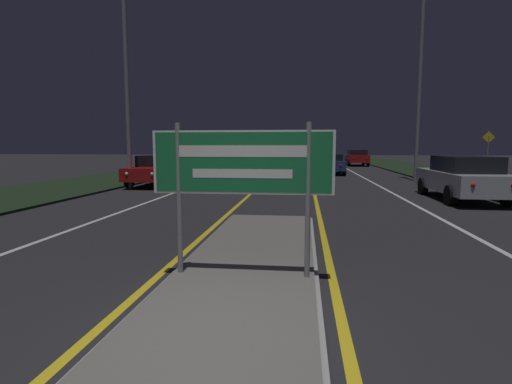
# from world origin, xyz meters

# --- Properties ---
(ground_plane) EXTENTS (160.00, 160.00, 0.00)m
(ground_plane) POSITION_xyz_m (0.00, 0.00, 0.00)
(ground_plane) COLOR #232326
(median_island) EXTENTS (2.03, 9.31, 0.10)m
(median_island) POSITION_xyz_m (0.00, 1.82, 0.04)
(median_island) COLOR #999993
(median_island) RESTS_ON ground_plane
(verge_left) EXTENTS (5.00, 100.00, 0.08)m
(verge_left) POSITION_xyz_m (-9.50, 20.00, 0.04)
(verge_left) COLOR black
(verge_left) RESTS_ON ground_plane
(verge_right) EXTENTS (5.00, 100.00, 0.08)m
(verge_right) POSITION_xyz_m (9.50, 20.00, 0.04)
(verge_right) COLOR black
(verge_right) RESTS_ON ground_plane
(centre_line_yellow_left) EXTENTS (0.12, 70.00, 0.01)m
(centre_line_yellow_left) POSITION_xyz_m (-1.20, 25.00, 0.00)
(centre_line_yellow_left) COLOR gold
(centre_line_yellow_left) RESTS_ON ground_plane
(centre_line_yellow_right) EXTENTS (0.12, 70.00, 0.01)m
(centre_line_yellow_right) POSITION_xyz_m (1.20, 25.00, 0.00)
(centre_line_yellow_right) COLOR gold
(centre_line_yellow_right) RESTS_ON ground_plane
(lane_line_white_left) EXTENTS (0.12, 70.00, 0.01)m
(lane_line_white_left) POSITION_xyz_m (-4.20, 25.00, 0.00)
(lane_line_white_left) COLOR silver
(lane_line_white_left) RESTS_ON ground_plane
(lane_line_white_right) EXTENTS (0.12, 70.00, 0.01)m
(lane_line_white_right) POSITION_xyz_m (4.20, 25.00, 0.00)
(lane_line_white_right) COLOR silver
(lane_line_white_right) RESTS_ON ground_plane
(edge_line_white_left) EXTENTS (0.10, 70.00, 0.01)m
(edge_line_white_left) POSITION_xyz_m (-7.20, 25.00, 0.00)
(edge_line_white_left) COLOR silver
(edge_line_white_left) RESTS_ON ground_plane
(edge_line_white_right) EXTENTS (0.10, 70.00, 0.01)m
(edge_line_white_right) POSITION_xyz_m (7.20, 25.00, 0.00)
(edge_line_white_right) COLOR silver
(edge_line_white_right) RESTS_ON ground_plane
(highway_sign) EXTENTS (2.37, 0.07, 2.01)m
(highway_sign) POSITION_xyz_m (0.00, 1.82, 1.52)
(highway_sign) COLOR gray
(highway_sign) RESTS_ON median_island
(streetlight_left_near) EXTENTS (0.48, 0.48, 10.67)m
(streetlight_left_near) POSITION_xyz_m (-6.56, 12.89, 6.44)
(streetlight_left_near) COLOR gray
(streetlight_left_near) RESTS_ON ground_plane
(streetlight_right_near) EXTENTS (0.50, 0.50, 10.84)m
(streetlight_right_near) POSITION_xyz_m (6.56, 18.26, 6.66)
(streetlight_right_near) COLOR gray
(streetlight_right_near) RESTS_ON ground_plane
(car_receding_0) EXTENTS (1.84, 4.64, 1.47)m
(car_receding_0) POSITION_xyz_m (6.04, 10.70, 0.77)
(car_receding_0) COLOR #B7B7BC
(car_receding_0) RESTS_ON ground_plane
(car_receding_1) EXTENTS (1.85, 4.52, 1.30)m
(car_receding_1) POSITION_xyz_m (2.44, 23.10, 0.69)
(car_receding_1) COLOR navy
(car_receding_1) RESTS_ON ground_plane
(car_receding_2) EXTENTS (1.89, 4.75, 1.46)m
(car_receding_2) POSITION_xyz_m (5.62, 34.62, 0.78)
(car_receding_2) COLOR maroon
(car_receding_2) RESTS_ON ground_plane
(car_receding_3) EXTENTS (1.95, 4.19, 1.47)m
(car_receding_3) POSITION_xyz_m (2.48, 42.33, 0.80)
(car_receding_3) COLOR #4C514C
(car_receding_3) RESTS_ON ground_plane
(car_approaching_0) EXTENTS (1.89, 4.60, 1.37)m
(car_approaching_0) POSITION_xyz_m (-5.87, 14.57, 0.73)
(car_approaching_0) COLOR maroon
(car_approaching_0) RESTS_ON ground_plane
(warning_sign) EXTENTS (0.60, 0.06, 2.48)m
(warning_sign) POSITION_xyz_m (10.13, 18.50, 1.57)
(warning_sign) COLOR gray
(warning_sign) RESTS_ON verge_right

